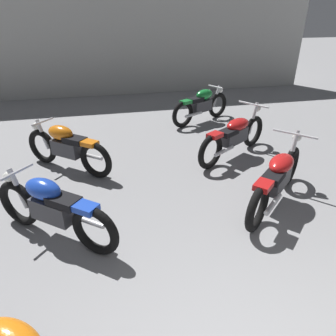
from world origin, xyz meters
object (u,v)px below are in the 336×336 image
motorcycle_left_row_1 (52,208)px  motorcycle_right_row_1 (277,178)px  motorcycle_right_row_2 (234,135)px  motorcycle_left_row_2 (66,147)px  motorcycle_right_row_3 (202,105)px

motorcycle_left_row_1 → motorcycle_right_row_1: motorcycle_right_row_1 is taller
motorcycle_left_row_1 → motorcycle_right_row_2: (3.26, 1.84, -0.01)m
motorcycle_left_row_2 → motorcycle_right_row_3: same height
motorcycle_left_row_1 → motorcycle_right_row_2: bearing=29.4°
motorcycle_left_row_2 → motorcycle_right_row_1: (3.14, -1.87, -0.01)m
motorcycle_left_row_1 → motorcycle_right_row_3: same height
motorcycle_left_row_2 → motorcycle_right_row_2: size_ratio=0.84×
motorcycle_left_row_2 → motorcycle_left_row_1: bearing=-91.4°
motorcycle_left_row_2 → motorcycle_right_row_1: size_ratio=0.93×
motorcycle_left_row_2 → motorcycle_right_row_2: 3.22m
motorcycle_right_row_1 → motorcycle_left_row_2: bearing=149.2°
motorcycle_left_row_2 → motorcycle_right_row_1: 3.65m
motorcycle_right_row_2 → motorcycle_right_row_3: 2.18m
motorcycle_right_row_2 → motorcycle_right_row_3: bearing=89.1°
motorcycle_left_row_1 → motorcycle_right_row_1: bearing=1.7°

